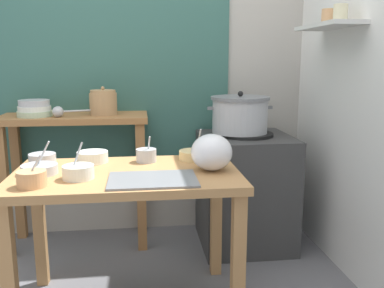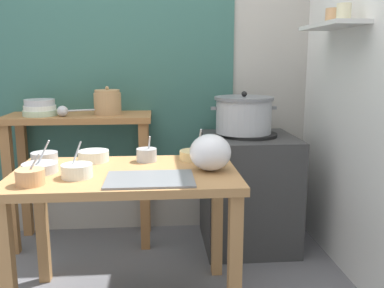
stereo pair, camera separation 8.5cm
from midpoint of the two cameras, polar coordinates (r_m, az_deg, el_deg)
wall_back at (r=3.08m, az=-7.22°, el=12.17°), size 4.40×0.12×2.60m
wall_right at (r=2.49m, az=24.38°, el=11.43°), size 0.30×3.20×2.60m
prep_table at (r=2.11m, az=-7.83°, el=-6.59°), size 1.10×0.66×0.72m
back_shelf_table at (r=2.91m, az=-14.20°, el=-0.40°), size 0.96×0.40×0.90m
stove_block at (r=2.90m, az=8.53°, el=-6.28°), size 0.60×0.61×0.78m
steamer_pot at (r=2.79m, az=7.94°, el=3.99°), size 0.44×0.39×0.28m
clay_pot at (r=2.84m, az=-10.61°, el=5.62°), size 0.18×0.18×0.19m
bowl_stack_enamel at (r=2.88m, az=-19.27°, el=4.66°), size 0.22×0.22×0.11m
ladle at (r=2.80m, az=-16.16°, el=4.35°), size 0.29×0.12×0.07m
serving_tray at (r=1.91m, az=-4.49°, el=-4.80°), size 0.40×0.28×0.01m
plastic_bag at (r=2.06m, az=3.69°, el=-1.13°), size 0.20×0.22×0.18m
prep_bowl_0 at (r=2.00m, az=-14.27°, el=-3.49°), size 0.14×0.14×0.17m
prep_bowl_1 at (r=2.29m, az=1.48°, el=-1.46°), size 0.17×0.17×0.17m
prep_bowl_2 at (r=1.94m, az=-20.06°, el=-4.18°), size 0.12×0.12×0.14m
prep_bowl_3 at (r=2.30m, az=-12.26°, el=-1.55°), size 0.16×0.16×0.06m
prep_bowl_4 at (r=2.25m, az=-5.14°, el=-1.42°), size 0.11×0.11×0.14m
prep_bowl_5 at (r=2.36m, az=-18.54°, el=-1.63°), size 0.14×0.14×0.05m
prep_bowl_6 at (r=2.14m, az=-18.98°, el=-3.02°), size 0.17×0.17×0.16m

